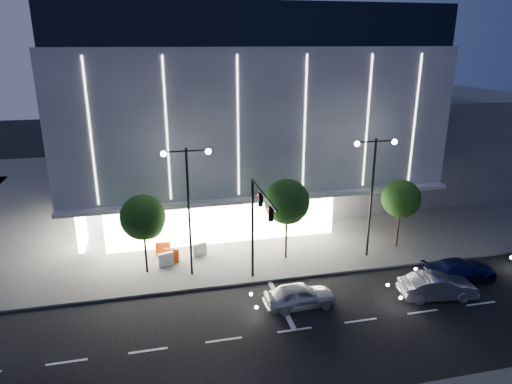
{
  "coord_description": "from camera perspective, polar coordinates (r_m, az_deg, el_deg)",
  "views": [
    {
      "loc": [
        -4.99,
        -22.23,
        15.33
      ],
      "look_at": [
        2.02,
        8.22,
        5.0
      ],
      "focal_mm": 32.0,
      "sensor_mm": 36.0,
      "label": 1
    }
  ],
  "objects": [
    {
      "name": "traffic_mast",
      "position": [
        28.21,
        0.2,
        -3.13
      ],
      "size": [
        0.33,
        5.89,
        7.07
      ],
      "color": "black",
      "rests_on": "ground"
    },
    {
      "name": "street_lamp_east",
      "position": [
        33.31,
        14.39,
        1.36
      ],
      "size": [
        3.16,
        0.36,
        9.0
      ],
      "color": "black",
      "rests_on": "ground"
    },
    {
      "name": "barrier_a",
      "position": [
        33.81,
        -10.49,
        -7.77
      ],
      "size": [
        1.11,
        0.65,
        1.0
      ],
      "primitive_type": "cube",
      "rotation": [
        0.0,
        0.0,
        -0.39
      ],
      "color": "#CE440B",
      "rests_on": "sidewalk_museum"
    },
    {
      "name": "sidewalk_museum",
      "position": [
        49.7,
        -0.74,
        0.41
      ],
      "size": [
        70.0,
        40.0,
        0.15
      ],
      "primitive_type": "cube",
      "color": "#474747",
      "rests_on": "ground"
    },
    {
      "name": "car_lead",
      "position": [
        28.35,
        5.47,
        -12.77
      ],
      "size": [
        4.42,
        1.89,
        1.49
      ],
      "primitive_type": "imported",
      "rotation": [
        0.0,
        0.0,
        1.6
      ],
      "color": "silver",
      "rests_on": "ground"
    },
    {
      "name": "tree_mid",
      "position": [
        32.52,
        3.92,
        -1.51
      ],
      "size": [
        3.25,
        3.25,
        6.15
      ],
      "color": "black",
      "rests_on": "ground"
    },
    {
      "name": "museum",
      "position": [
        45.65,
        -2.85,
        10.64
      ],
      "size": [
        30.0,
        25.8,
        18.0
      ],
      "color": "#4C4C51",
      "rests_on": "ground"
    },
    {
      "name": "car_third",
      "position": [
        33.89,
        24.15,
        -8.92
      ],
      "size": [
        5.26,
        2.35,
        1.5
      ],
      "primitive_type": "imported",
      "rotation": [
        0.0,
        0.0,
        1.62
      ],
      "color": "#13194A",
      "rests_on": "ground"
    },
    {
      "name": "ground",
      "position": [
        27.46,
        -0.27,
        -15.64
      ],
      "size": [
        160.0,
        160.0,
        0.0
      ],
      "primitive_type": "plane",
      "color": "black",
      "rests_on": "ground"
    },
    {
      "name": "annex_building",
      "position": [
        56.61,
        20.65,
        6.61
      ],
      "size": [
        16.0,
        20.0,
        10.0
      ],
      "primitive_type": "cube",
      "color": "#4C4C51",
      "rests_on": "ground"
    },
    {
      "name": "car_second",
      "position": [
        31.22,
        21.74,
        -10.91
      ],
      "size": [
        4.93,
        2.25,
        1.57
      ],
      "primitive_type": "imported",
      "rotation": [
        0.0,
        0.0,
        1.44
      ],
      "color": "gray",
      "rests_on": "ground"
    },
    {
      "name": "tree_left",
      "position": [
        31.37,
        -13.9,
        -3.38
      ],
      "size": [
        3.02,
        3.02,
        5.72
      ],
      "color": "black",
      "rests_on": "ground"
    },
    {
      "name": "street_lamp_west",
      "position": [
        29.81,
        -8.48,
        -0.24
      ],
      "size": [
        3.16,
        0.36,
        9.0
      ],
      "color": "black",
      "rests_on": "ground"
    },
    {
      "name": "barrier_d",
      "position": [
        34.35,
        -7.08,
        -7.16
      ],
      "size": [
        1.12,
        0.61,
        1.0
      ],
      "primitive_type": "cube",
      "rotation": [
        0.0,
        0.0,
        0.35
      ],
      "color": "white",
      "rests_on": "sidewalk_museum"
    },
    {
      "name": "barrier_c",
      "position": [
        34.98,
        -11.54,
        -6.92
      ],
      "size": [
        1.12,
        0.37,
        1.0
      ],
      "primitive_type": "cube",
      "rotation": [
        0.0,
        0.0,
        -0.11
      ],
      "color": "orange",
      "rests_on": "sidewalk_museum"
    },
    {
      "name": "barrier_b",
      "position": [
        33.26,
        -11.23,
        -8.28
      ],
      "size": [
        1.12,
        0.6,
        1.0
      ],
      "primitive_type": "cube",
      "rotation": [
        0.0,
        0.0,
        0.34
      ],
      "color": "silver",
      "rests_on": "sidewalk_museum"
    },
    {
      "name": "tree_right",
      "position": [
        36.21,
        17.68,
        -1.03
      ],
      "size": [
        2.91,
        2.91,
        5.51
      ],
      "color": "black",
      "rests_on": "ground"
    }
  ]
}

